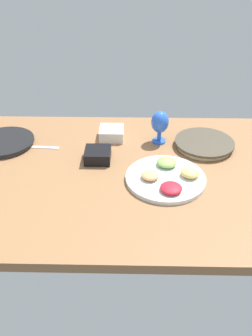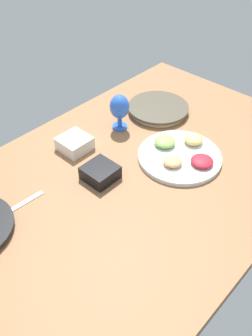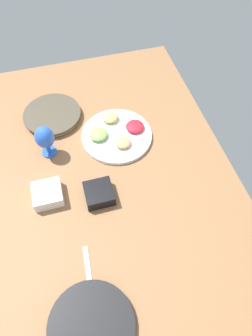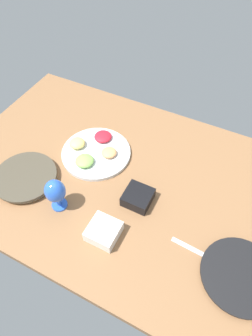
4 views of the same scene
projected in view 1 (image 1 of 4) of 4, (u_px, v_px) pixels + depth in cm
name	position (u px, v px, depth cm)	size (l,w,h in cm)	color
ground_plane	(123.00, 174.00, 153.99)	(160.00, 104.00, 4.00)	#8C603D
dinner_plate_left	(204.00, 144.00, 168.59)	(28.14, 28.14, 3.16)	beige
dinner_plate_right	(4.00, 142.00, 170.56)	(28.53, 28.53, 2.42)	#4C4C51
fruit_platter	(167.00, 177.00, 146.20)	(33.24, 33.24, 5.39)	silver
hurricane_glass_blue	(160.00, 123.00, 167.87)	(8.41, 8.41, 16.20)	blue
square_bowl_black	(98.00, 154.00, 158.24)	(11.48, 11.48, 5.27)	black
square_bowl_white	(112.00, 133.00, 174.85)	(11.73, 11.73, 5.43)	white
fork_by_right_plate	(40.00, 147.00, 168.83)	(18.00, 1.80, 0.60)	silver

